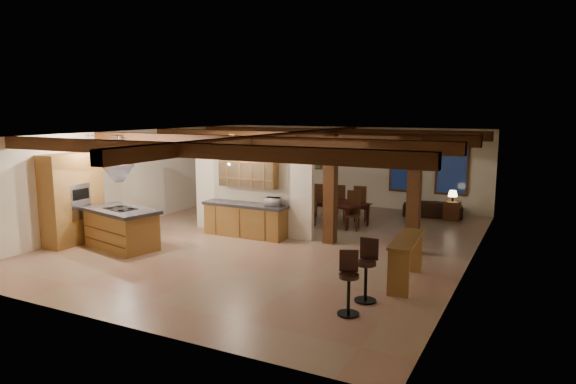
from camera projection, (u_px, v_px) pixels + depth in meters
name	position (u px, v px, depth m)	size (l,w,h in m)	color
ground	(275.00, 241.00, 13.92)	(12.00, 12.00, 0.00)	tan
room_walls	(275.00, 176.00, 13.64)	(12.00, 12.00, 12.00)	white
ceiling_beams	(274.00, 139.00, 13.48)	(10.00, 12.00, 0.28)	#3E1E0F
timber_posts	(371.00, 180.00, 12.96)	(2.50, 0.30, 2.90)	#3E1E0F
partition_wall	(252.00, 196.00, 14.63)	(3.80, 0.18, 2.20)	white
pantry_cabinet	(72.00, 199.00, 13.52)	(0.67, 1.60, 2.40)	olive
back_counter	(245.00, 220.00, 14.39)	(2.50, 0.66, 0.94)	olive
upper_display_cabinet	(248.00, 170.00, 14.34)	(1.80, 0.36, 0.95)	olive
range_hood	(119.00, 179.00, 12.96)	(1.10, 1.10, 1.40)	silver
back_windows	(428.00, 169.00, 17.65)	(2.70, 0.07, 1.70)	#3E1E0F
framed_art	(314.00, 158.00, 19.54)	(0.65, 0.05, 0.85)	#3E1E0F
recessed_cans	(149.00, 136.00, 12.89)	(3.16, 2.46, 0.03)	silver
kitchen_island	(121.00, 228.00, 13.16)	(2.29, 1.57, 1.04)	olive
dining_table	(335.00, 212.00, 16.00)	(2.00, 1.11, 0.70)	#37140D
sofa	(433.00, 208.00, 17.07)	(1.91, 0.75, 0.56)	black
microwave	(273.00, 202.00, 13.89)	(0.42, 0.28, 0.23)	silver
bar_counter	(406.00, 253.00, 10.45)	(0.59, 1.85, 0.96)	olive
side_table	(452.00, 211.00, 16.54)	(0.49, 0.49, 0.61)	#3E1E0F
table_lamp	(453.00, 194.00, 16.45)	(0.30, 0.30, 0.35)	black
bar_stool_a	(349.00, 283.00, 8.88)	(0.42, 0.43, 1.12)	black
bar_stool_b	(367.00, 270.00, 9.49)	(0.41, 0.41, 1.17)	black
dining_chairs	(335.00, 205.00, 15.96)	(1.99, 1.99, 1.15)	#3E1E0F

